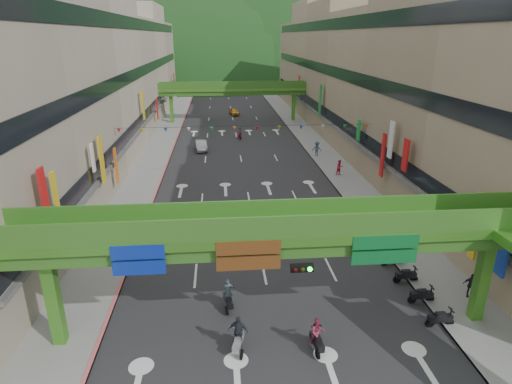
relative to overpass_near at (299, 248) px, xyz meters
name	(u,v)px	position (x,y,z in m)	size (l,w,h in m)	color
road_slab	(237,141)	(-0.93, 44.62, -5.20)	(18.00, 140.00, 0.02)	#28282B
sidewalk_left	(163,142)	(-11.93, 44.62, -5.13)	(4.00, 140.00, 0.15)	gray
sidewalk_right	(310,139)	(10.07, 44.62, -5.13)	(4.00, 140.00, 0.15)	gray
curb_left	(176,141)	(-10.03, 44.62, -5.12)	(0.20, 140.00, 0.18)	#CC5959
curb_right	(297,139)	(8.17, 44.62, -5.12)	(0.20, 140.00, 0.18)	gray
building_row_left	(99,76)	(-19.86, 44.62, 4.25)	(12.80, 95.00, 19.00)	#9E937F
building_row_right	(366,74)	(18.00, 44.62, 4.25)	(12.80, 95.00, 19.00)	gray
overpass_near	(299,248)	(0.00, 0.00, 0.00)	(28.00, 12.27, 7.10)	#4C9E2D
overpass_far	(233,92)	(-0.93, 59.62, 0.20)	(28.00, 2.20, 7.10)	#4C9E2D
hill_left	(185,76)	(-15.93, 154.62, -5.21)	(168.00, 140.00, 112.00)	#1C4419
hill_right	(280,71)	(24.07, 174.62, -5.21)	(208.00, 176.00, 128.00)	#1C4419
bunting_string	(246,128)	(-0.93, 24.62, 0.75)	(26.00, 0.36, 0.47)	black
scooter_rider_near	(228,296)	(-3.38, 2.84, -4.32)	(0.68, 1.59, 1.93)	black
scooter_rider_mid	(317,335)	(0.89, -1.03, -4.25)	(0.81, 1.60, 1.87)	black
scooter_rider_left	(238,334)	(-2.99, -0.74, -4.17)	(1.08, 1.57, 2.06)	gray
scooter_rider_far	(240,133)	(-0.48, 45.74, -4.30)	(0.80, 1.59, 1.83)	maroon
parked_scooter_row	(406,275)	(7.87, 4.62, -4.68)	(1.60, 9.35, 1.08)	black
car_silver	(201,145)	(-6.09, 39.31, -4.53)	(1.44, 4.13, 1.36)	#AAAAB2
car_yellow	(234,112)	(-0.50, 66.55, -4.56)	(1.53, 3.80, 1.29)	orange
pedestrian_red	(340,169)	(9.60, 26.40, -4.34)	(0.84, 0.65, 1.73)	red
pedestrian_dark	(470,287)	(10.94, 2.62, -4.45)	(0.88, 0.37, 1.51)	#20202A
pedestrian_blue	(317,150)	(8.87, 34.62, -4.27)	(0.87, 0.56, 1.87)	#304159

